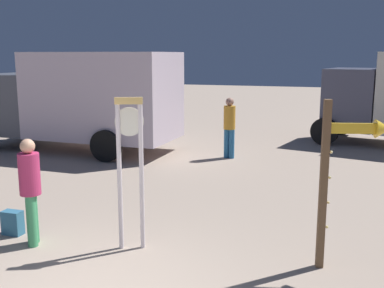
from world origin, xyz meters
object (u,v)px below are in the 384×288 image
(standing_clock, at_px, (130,158))
(person_distant, at_px, (229,125))
(backpack, at_px, (13,223))
(arrow_sign, at_px, (346,161))
(person_near_clock, at_px, (30,186))
(box_truck_near, at_px, (84,98))

(standing_clock, distance_m, person_distant, 6.74)
(standing_clock, relative_size, backpack, 5.77)
(arrow_sign, bearing_deg, person_distant, 116.44)
(arrow_sign, distance_m, backpack, 5.40)
(standing_clock, bearing_deg, person_distant, 90.94)
(arrow_sign, height_order, person_distant, arrow_sign)
(person_distant, bearing_deg, person_near_clock, -101.41)
(arrow_sign, relative_size, backpack, 5.85)
(person_near_clock, bearing_deg, standing_clock, 13.64)
(arrow_sign, relative_size, person_distant, 1.36)
(arrow_sign, bearing_deg, standing_clock, -174.53)
(standing_clock, relative_size, person_distant, 1.34)
(arrow_sign, bearing_deg, person_near_clock, -171.76)
(arrow_sign, height_order, backpack, arrow_sign)
(person_distant, xyz_separation_m, box_truck_near, (-4.56, -0.28, 0.66))
(backpack, relative_size, person_distant, 0.23)
(standing_clock, height_order, person_distant, standing_clock)
(arrow_sign, height_order, person_near_clock, arrow_sign)
(person_near_clock, xyz_separation_m, box_truck_near, (-3.13, 6.81, 0.69))
(backpack, height_order, person_distant, person_distant)
(person_near_clock, xyz_separation_m, backpack, (-0.59, 0.25, -0.75))
(backpack, bearing_deg, arrow_sign, 4.65)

